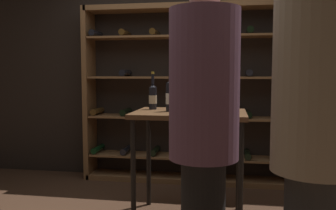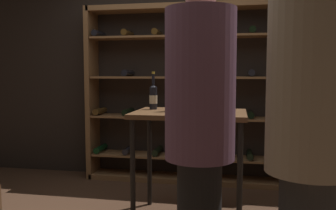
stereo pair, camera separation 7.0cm
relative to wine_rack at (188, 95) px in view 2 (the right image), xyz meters
The scene contains 10 objects.
back_wall 0.46m from the wine_rack, 135.41° to the left, with size 5.30×0.10×2.80m, color black.
wine_rack is the anchor object (origin of this frame).
tasting_table 1.16m from the wine_rack, 81.72° to the right, with size 0.97×0.68×0.97m.
person_guest_khaki 2.18m from the wine_rack, 80.61° to the right, with size 0.41×0.42×1.86m.
person_guest_blue_shirt 2.59m from the wine_rack, 69.35° to the right, with size 0.42×0.42×1.90m.
wine_bottle_red_label 1.37m from the wine_rack, 83.94° to the right, with size 0.08×0.08×0.36m.
wine_bottle_green_slim 1.01m from the wine_rack, 101.04° to the right, with size 0.07×0.07×0.35m.
wine_bottle_gold_foil 1.14m from the wine_rack, 90.26° to the right, with size 0.08×0.08×0.37m.
wine_glass_stemmed_center 1.32m from the wine_rack, 77.89° to the right, with size 0.08×0.08×0.16m.
wine_glass_stemmed_left 0.92m from the wine_rack, 87.32° to the right, with size 0.09×0.09×0.13m.
Camera 2 is at (0.78, -2.79, 1.30)m, focal length 38.64 mm.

